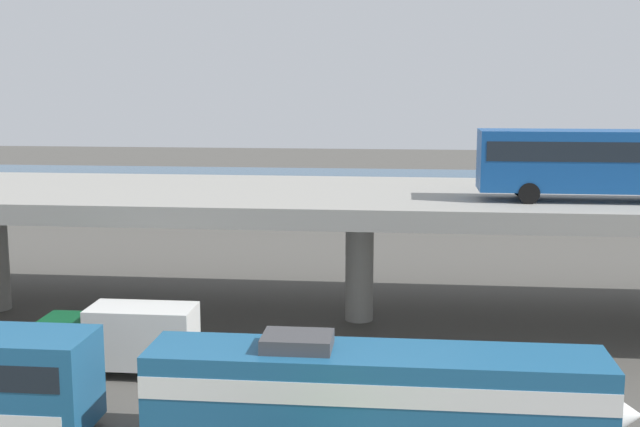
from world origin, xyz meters
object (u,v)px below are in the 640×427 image
(train_locomotive, at_px, (398,394))
(transit_bus_on_overpass, at_px, (606,159))
(parked_car_1, at_px, (352,192))
(parked_car_2, at_px, (112,185))
(parked_car_0, at_px, (63,184))
(service_truck_east, at_px, (123,337))
(parked_car_3, at_px, (187,185))

(train_locomotive, relative_size, transit_bus_on_overpass, 1.40)
(parked_car_1, bearing_deg, parked_car_2, 174.15)
(parked_car_2, bearing_deg, transit_bus_on_overpass, -44.34)
(transit_bus_on_overpass, bearing_deg, parked_car_2, -44.34)
(parked_car_0, bearing_deg, transit_bus_on_overpass, 139.04)
(train_locomotive, distance_m, service_truck_east, 13.85)
(parked_car_0, distance_m, parked_car_1, 29.07)
(train_locomotive, distance_m, parked_car_2, 58.20)
(transit_bus_on_overpass, relative_size, parked_car_1, 2.62)
(parked_car_2, bearing_deg, train_locomotive, -60.69)
(parked_car_2, bearing_deg, parked_car_0, 176.51)
(service_truck_east, xyz_separation_m, parked_car_1, (7.35, 41.54, 0.92))
(parked_car_3, bearing_deg, train_locomotive, -67.70)
(train_locomotive, xyz_separation_m, transit_bus_on_overpass, (9.65, 13.47, 6.87))
(service_truck_east, distance_m, parked_car_2, 46.95)
(train_locomotive, height_order, parked_car_3, train_locomotive)
(service_truck_east, height_order, parked_car_0, parked_car_0)
(parked_car_3, bearing_deg, transit_bus_on_overpass, -51.08)
(service_truck_east, bearing_deg, train_locomotive, 150.71)
(train_locomotive, relative_size, parked_car_1, 3.66)
(parked_car_1, bearing_deg, parked_car_0, 174.57)
(transit_bus_on_overpass, xyz_separation_m, parked_car_2, (-38.14, 37.27, -6.51))
(parked_car_1, relative_size, parked_car_3, 1.12)
(parked_car_2, distance_m, parked_car_3, 7.37)
(train_locomotive, bearing_deg, parked_car_2, 119.31)
(transit_bus_on_overpass, height_order, parked_car_1, transit_bus_on_overpass)
(transit_bus_on_overpass, bearing_deg, parked_car_3, -51.08)
(parked_car_1, height_order, parked_car_2, same)
(transit_bus_on_overpass, xyz_separation_m, parked_car_1, (-14.36, 34.83, -6.51))
(train_locomotive, xyz_separation_m, service_truck_east, (-12.07, 6.77, -0.55))
(parked_car_0, relative_size, parked_car_3, 1.05)
(parked_car_0, height_order, parked_car_1, same)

